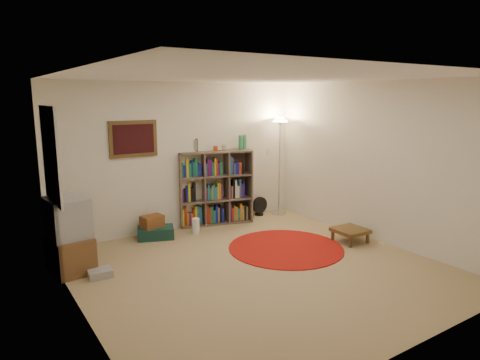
# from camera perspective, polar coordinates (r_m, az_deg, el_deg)

# --- Properties ---
(room) EXTENTS (4.54, 4.54, 2.54)m
(room) POSITION_cam_1_polar(r_m,az_deg,el_deg) (5.47, 1.81, 0.56)
(room) COLOR #9B825B
(room) RESTS_ON ground
(bookshelf) EXTENTS (1.37, 0.70, 1.58)m
(bookshelf) POSITION_cam_1_polar(r_m,az_deg,el_deg) (7.67, -3.50, -1.15)
(bookshelf) COLOR brown
(bookshelf) RESTS_ON ground
(floor_lamp) EXTENTS (0.43, 0.43, 1.86)m
(floor_lamp) POSITION_cam_1_polar(r_m,az_deg,el_deg) (8.16, 5.35, 6.01)
(floor_lamp) COLOR silver
(floor_lamp) RESTS_ON ground
(floor_fan) EXTENTS (0.32, 0.17, 0.36)m
(floor_fan) POSITION_cam_1_polar(r_m,az_deg,el_deg) (8.28, 2.64, -3.49)
(floor_fan) COLOR black
(floor_fan) RESTS_ON ground
(tv_stand) EXTENTS (0.54, 0.72, 0.99)m
(tv_stand) POSITION_cam_1_polar(r_m,az_deg,el_deg) (6.02, -21.82, -6.96)
(tv_stand) COLOR brown
(tv_stand) RESTS_ON ground
(dvd_box) EXTENTS (0.31, 0.27, 0.10)m
(dvd_box) POSITION_cam_1_polar(r_m,az_deg,el_deg) (5.85, -18.15, -11.69)
(dvd_box) COLOR #9A9A9F
(dvd_box) RESTS_ON ground
(suitcase) EXTENTS (0.66, 0.55, 0.18)m
(suitcase) POSITION_cam_1_polar(r_m,az_deg,el_deg) (7.11, -11.16, -6.90)
(suitcase) COLOR #12332B
(suitcase) RESTS_ON ground
(wicker_basket) EXTENTS (0.37, 0.29, 0.19)m
(wicker_basket) POSITION_cam_1_polar(r_m,az_deg,el_deg) (7.07, -11.63, -5.43)
(wicker_basket) COLOR brown
(wicker_basket) RESTS_ON suitcase
(paper_towel) EXTENTS (0.16, 0.16, 0.26)m
(paper_towel) POSITION_cam_1_polar(r_m,az_deg,el_deg) (7.23, -5.91, -6.11)
(paper_towel) COLOR white
(paper_towel) RESTS_ON ground
(red_rug) EXTENTS (1.73, 1.73, 0.02)m
(red_rug) POSITION_cam_1_polar(r_m,az_deg,el_deg) (6.59, 6.12, -8.97)
(red_rug) COLOR maroon
(red_rug) RESTS_ON ground
(side_table) EXTENTS (0.49, 0.49, 0.22)m
(side_table) POSITION_cam_1_polar(r_m,az_deg,el_deg) (6.99, 14.49, -6.58)
(side_table) COLOR #473319
(side_table) RESTS_ON ground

